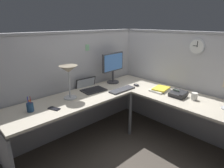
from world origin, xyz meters
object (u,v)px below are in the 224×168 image
Objects in this scene: keyboard at (122,90)px; desk_lamp_dome at (68,72)px; computer_mouse at (136,85)px; pen_cup at (30,107)px; monitor at (113,65)px; cell_phone at (54,109)px; book_stack at (160,89)px; coffee_mug at (194,96)px; wall_clock at (197,47)px; laptop at (90,87)px; office_phone at (178,94)px.

desk_lamp_dome is (-0.72, 0.27, 0.35)m from keyboard.
pen_cup reaches higher than computer_mouse.
monitor is 2.78× the size of pen_cup.
cell_phone is (0.22, -0.13, -0.05)m from pen_cup.
coffee_mug is (0.02, -0.50, 0.03)m from book_stack.
coffee_mug is (1.15, -1.16, -0.32)m from desk_lamp_dome.
keyboard reaches higher than cell_phone.
wall_clock is (1.78, -0.81, 0.64)m from cell_phone.
coffee_mug is (0.73, -1.28, 0.02)m from laptop.
book_stack is (1.13, -0.66, -0.34)m from desk_lamp_dome.
coffee_mug is at bearing -52.92° from cell_phone.
monitor is at bearing 5.71° from pen_cup.
keyboard is at bearing 136.14° from book_stack.
book_stack is at bearing -30.30° from desk_lamp_dome.
monitor is 1.12× the size of desk_lamp_dome.
pen_cup is at bearing -174.29° from monitor.
laptop reaches higher than office_phone.
wall_clock reaches higher than keyboard.
wall_clock reaches higher than cell_phone.
coffee_mug is at bearing -65.08° from keyboard.
book_stack is at bearing 136.65° from wall_clock.
keyboard is 2.07× the size of office_phone.
coffee_mug is 0.44× the size of wall_clock.
pen_cup reaches higher than cell_phone.
coffee_mug is at bearing -78.71° from monitor.
book_stack is 3.12× the size of coffee_mug.
monitor reaches higher than laptop.
desk_lamp_dome is 1.67m from coffee_mug.
laptop is at bearing 179.34° from monitor.
computer_mouse is at bearing 96.73° from coffee_mug.
wall_clock is (1.05, -1.09, 0.62)m from laptop.
monitor is at bearing 111.25° from computer_mouse.
monitor is 3.47× the size of cell_phone.
monitor is 0.85m from book_stack.
office_phone is 0.95× the size of wall_clock.
laptop reaches higher than coffee_mug.
wall_clock is (0.74, -0.71, 0.64)m from keyboard.
cell_phone is at bearing 145.63° from coffee_mug.
book_stack is 0.78m from wall_clock.
laptop is 1.28m from office_phone.
wall_clock is at bearing -43.12° from cell_phone.
keyboard is 0.32m from computer_mouse.
desk_lamp_dome is at bearing -173.05° from monitor.
keyboard is at bearing 178.90° from computer_mouse.
monitor is 4.81× the size of computer_mouse.
pen_cup is (-1.44, -0.14, -0.24)m from monitor.
desk_lamp_dome is at bearing -164.68° from laptop.
book_stack is at bearing -37.59° from cell_phone.
desk_lamp_dome is at bearing 149.70° from book_stack.
laptop is 1.05m from book_stack.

